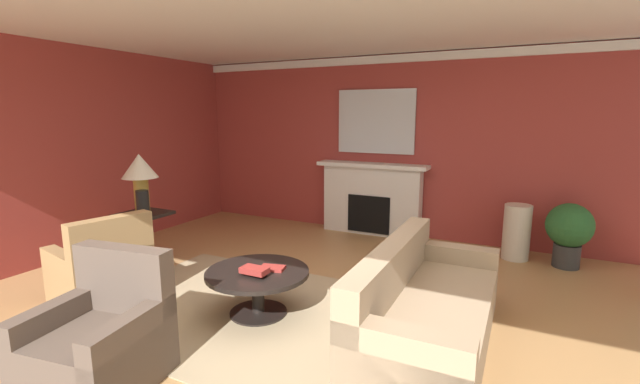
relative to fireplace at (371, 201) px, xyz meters
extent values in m
plane|color=tan|center=(0.35, -2.95, -0.55)|extent=(9.32, 9.32, 0.00)
cube|color=#9E3833|center=(0.35, 0.21, 0.87)|extent=(7.77, 0.12, 2.85)
cube|color=#9E3833|center=(-3.30, -2.65, 0.87)|extent=(0.12, 6.81, 2.85)
cube|color=white|center=(0.35, -2.65, 2.33)|extent=(7.77, 6.81, 0.06)
cube|color=white|center=(0.35, 0.13, 2.22)|extent=(7.77, 0.08, 0.12)
cube|color=tan|center=(0.00, -3.22, -0.55)|extent=(3.46, 2.30, 0.01)
cube|color=white|center=(0.00, 0.01, 0.00)|extent=(1.60, 0.25, 1.10)
cube|color=black|center=(0.00, -0.01, -0.20)|extent=(0.70, 0.26, 0.60)
cube|color=white|center=(0.00, -0.02, 0.58)|extent=(1.80, 0.35, 0.06)
cube|color=silver|center=(0.00, 0.12, 1.26)|extent=(1.27, 0.04, 1.01)
cube|color=tan|center=(1.63, -3.05, -0.33)|extent=(0.93, 2.11, 0.45)
cube|color=tan|center=(1.28, -3.06, 0.10)|extent=(0.23, 2.10, 0.40)
cube|color=tan|center=(1.65, -4.00, -0.24)|extent=(0.90, 0.21, 0.62)
cube|color=tan|center=(1.62, -2.10, -0.24)|extent=(0.90, 0.21, 0.62)
cube|color=#9E7A4C|center=(-1.66, -3.69, -0.33)|extent=(0.95, 0.95, 0.44)
cube|color=#9E7A4C|center=(-1.34, -3.76, 0.14)|extent=(0.33, 0.82, 0.51)
cube|color=#9E7A4C|center=(-1.59, -3.37, -0.25)|extent=(0.81, 0.31, 0.60)
cube|color=#9E7A4C|center=(-1.73, -4.01, -0.25)|extent=(0.81, 0.31, 0.60)
cube|color=brown|center=(-0.39, -4.66, -0.33)|extent=(0.91, 0.91, 0.44)
cube|color=brown|center=(-0.44, -4.34, 0.14)|extent=(0.81, 0.28, 0.51)
cube|color=brown|center=(-0.72, -4.71, -0.25)|extent=(0.26, 0.81, 0.60)
cube|color=brown|center=(-0.06, -4.61, -0.25)|extent=(0.26, 0.81, 0.60)
cylinder|color=black|center=(0.00, -3.22, -0.12)|extent=(1.00, 1.00, 0.04)
cylinder|color=black|center=(0.00, -3.22, -0.35)|extent=(0.12, 0.12, 0.41)
cylinder|color=black|center=(0.00, -3.22, -0.54)|extent=(0.56, 0.56, 0.03)
cube|color=black|center=(-2.09, -2.73, 0.13)|extent=(0.56, 0.56, 0.04)
cube|color=black|center=(-2.09, -2.73, -0.22)|extent=(0.10, 0.10, 0.66)
cube|color=black|center=(-2.09, -2.73, -0.53)|extent=(0.45, 0.45, 0.04)
cylinder|color=#B28E38|center=(-2.09, -2.73, 0.37)|extent=(0.18, 0.18, 0.45)
cone|color=beige|center=(-2.09, -2.73, 0.75)|extent=(0.44, 0.44, 0.30)
cylinder|color=black|center=(-1.94, -2.85, 0.31)|extent=(0.15, 0.15, 0.32)
cylinder|color=beige|center=(2.18, -0.30, -0.18)|extent=(0.35, 0.35, 0.75)
cube|color=maroon|center=(0.11, -3.13, -0.09)|extent=(0.26, 0.19, 0.03)
cube|color=maroon|center=(0.06, -3.34, -0.04)|extent=(0.26, 0.15, 0.05)
cylinder|color=#333333|center=(2.78, -0.35, -0.40)|extent=(0.32, 0.32, 0.30)
sphere|color=#28602D|center=(2.78, -0.35, 0.00)|extent=(0.56, 0.56, 0.56)
camera|label=1|loc=(2.29, -6.43, 1.39)|focal=23.89mm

